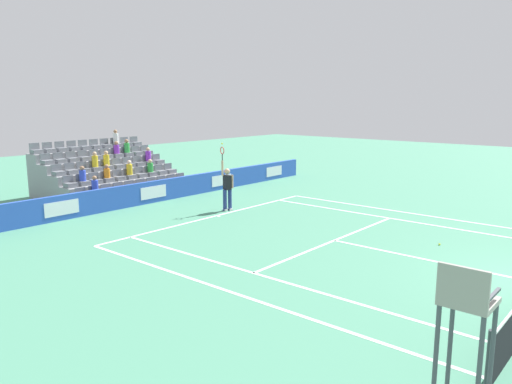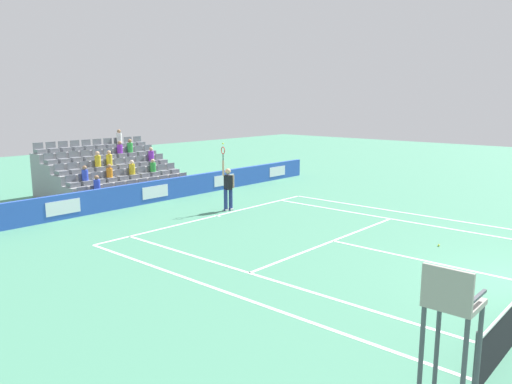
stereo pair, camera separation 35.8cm
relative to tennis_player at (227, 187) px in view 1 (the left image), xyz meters
The scene contains 13 objects.
line_baseline 1.45m from the tennis_player, 18.75° to the left, with size 10.97×0.10×0.01m, color white.
line_service 6.00m from the tennis_player, 80.25° to the left, with size 8.23×0.10×0.01m, color white.
line_centre_service 9.14m from the tennis_player, 83.67° to the left, with size 0.10×6.40×0.01m, color white.
line_singles_sideline_left 8.16m from the tennis_player, 50.85° to the left, with size 0.10×11.89×0.01m, color white.
line_singles_sideline_right 7.08m from the tennis_player, 116.35° to the left, with size 0.10×11.89×0.01m, color white.
line_doubles_sideline_left 9.09m from the tennis_player, 44.10° to the left, with size 0.10×11.89×0.01m, color white.
line_doubles_sideline_right 7.78m from the tennis_player, 125.50° to the left, with size 0.10×11.89×0.01m, color white.
line_centre_mark 1.47m from the tennis_player, 23.71° to the left, with size 0.10×0.20×0.01m, color white.
sponsor_barrier 3.89m from the tennis_player, 74.96° to the right, with size 21.96×0.22×0.98m.
tennis_player is the anchor object (origin of this frame).
umpire_chair 14.35m from the tennis_player, 57.24° to the left, with size 0.70×0.70×2.34m.
stadium_stand 7.36m from the tennis_player, 82.19° to the right, with size 6.20×4.75×3.04m.
loose_tennis_ball 8.76m from the tennis_player, 94.57° to the left, with size 0.07×0.07×0.07m, color #D1E533.
Camera 1 is at (13.71, 1.81, 4.56)m, focal length 34.71 mm.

